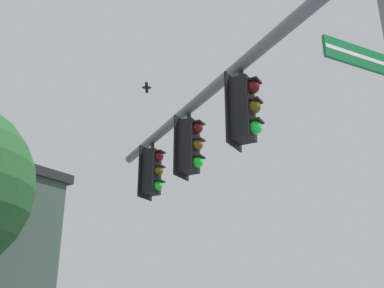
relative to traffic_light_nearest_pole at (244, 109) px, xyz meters
name	(u,v)px	position (x,y,z in m)	size (l,w,h in m)	color
mast_arm	(204,96)	(-0.72, -1.10, 0.80)	(0.21, 0.21, 8.41)	slate
traffic_light_nearest_pole	(244,109)	(0.00, 0.00, 0.00)	(0.54, 0.49, 1.31)	black
traffic_light_mid_inner	(190,146)	(-1.06, -1.60, 0.00)	(0.54, 0.49, 1.31)	black
traffic_light_mid_outer	(152,172)	(-2.13, -3.19, 0.00)	(0.54, 0.49, 1.31)	black
bird_flying	(147,87)	(-3.95, -4.77, 3.40)	(0.45, 0.33, 0.15)	black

